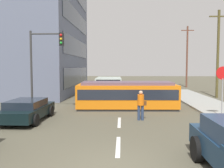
# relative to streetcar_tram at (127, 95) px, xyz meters

# --- Properties ---
(ground_plane) EXTENTS (120.00, 120.00, 0.00)m
(ground_plane) POSITION_rel_streetcar_tram_xyz_m (-0.50, -0.36, -1.00)
(ground_plane) COLOR #514D3D
(lane_stripe_1) EXTENTS (0.16, 2.40, 0.01)m
(lane_stripe_1) POSITION_rel_streetcar_tram_xyz_m (-0.50, -8.36, -0.99)
(lane_stripe_1) COLOR silver
(lane_stripe_1) RESTS_ON ground
(lane_stripe_2) EXTENTS (0.16, 2.40, 0.01)m
(lane_stripe_2) POSITION_rel_streetcar_tram_xyz_m (-0.50, -4.36, -0.99)
(lane_stripe_2) COLOR silver
(lane_stripe_2) RESTS_ON ground
(lane_stripe_3) EXTENTS (0.16, 2.40, 0.01)m
(lane_stripe_3) POSITION_rel_streetcar_tram_xyz_m (-0.50, 6.00, -0.99)
(lane_stripe_3) COLOR silver
(lane_stripe_3) RESTS_ON ground
(lane_stripe_4) EXTENTS (0.16, 2.40, 0.01)m
(lane_stripe_4) POSITION_rel_streetcar_tram_xyz_m (-0.50, 12.00, -0.99)
(lane_stripe_4) COLOR silver
(lane_stripe_4) RESTS_ON ground
(streetcar_tram) EXTENTS (7.10, 2.76, 1.93)m
(streetcar_tram) POSITION_rel_streetcar_tram_xyz_m (0.00, 0.00, 0.00)
(streetcar_tram) COLOR orange
(streetcar_tram) RESTS_ON ground
(city_bus) EXTENTS (2.68, 5.36, 1.86)m
(city_bus) POSITION_rel_streetcar_tram_xyz_m (-1.72, 7.85, 0.06)
(city_bus) COLOR #ADBBB0
(city_bus) RESTS_ON ground
(pedestrian_crossing) EXTENTS (0.51, 0.36, 1.67)m
(pedestrian_crossing) POSITION_rel_streetcar_tram_xyz_m (0.70, -3.78, -0.05)
(pedestrian_crossing) COLOR navy
(pedestrian_crossing) RESTS_ON ground
(parked_sedan_mid) EXTENTS (2.09, 4.25, 1.19)m
(parked_sedan_mid) POSITION_rel_streetcar_tram_xyz_m (-5.60, -4.19, -0.37)
(parked_sedan_mid) COLOR black
(parked_sedan_mid) RESTS_ON ground
(stop_sign) EXTENTS (0.76, 0.07, 2.88)m
(stop_sign) POSITION_rel_streetcar_tram_xyz_m (5.41, -3.17, 1.20)
(stop_sign) COLOR gray
(stop_sign) RESTS_ON sidewalk_curb_right
(traffic_light_mast) EXTENTS (2.25, 0.33, 5.34)m
(traffic_light_mast) POSITION_rel_streetcar_tram_xyz_m (-5.52, -1.44, 2.69)
(traffic_light_mast) COLOR #333333
(traffic_light_mast) RESTS_ON ground
(utility_pole_mid) EXTENTS (1.80, 0.24, 8.35)m
(utility_pole_mid) POSITION_rel_streetcar_tram_xyz_m (8.81, 6.58, 3.36)
(utility_pole_mid) COLOR #4F4623
(utility_pole_mid) RESTS_ON ground
(utility_pole_far) EXTENTS (1.80, 0.24, 8.75)m
(utility_pole_far) POSITION_rel_streetcar_tram_xyz_m (8.99, 18.46, 3.56)
(utility_pole_far) COLOR brown
(utility_pole_far) RESTS_ON ground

